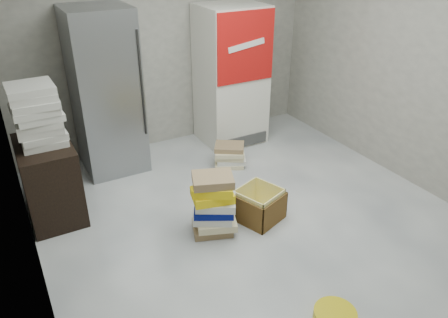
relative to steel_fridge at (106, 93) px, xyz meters
name	(u,v)px	position (x,y,z in m)	size (l,w,h in m)	color
ground	(272,237)	(0.90, -2.13, -0.95)	(5.00, 5.00, 0.00)	silver
room_shell	(284,49)	(0.90, -2.13, 0.85)	(4.04, 5.04, 2.82)	#A39F92
steel_fridge	(106,93)	(0.00, 0.00, 0.00)	(0.70, 0.72, 1.90)	gray
coke_cooler	(231,76)	(1.65, -0.01, -0.05)	(0.80, 0.73, 1.80)	silver
wood_shelf	(50,180)	(-0.83, -0.73, -0.55)	(0.50, 0.80, 0.80)	black
supply_box_stack	(37,115)	(-0.82, -0.73, 0.14)	(0.44, 0.44, 0.58)	beige
phonebook_stack_main	(214,204)	(0.46, -1.78, -0.64)	(0.49, 0.45, 0.63)	olive
phonebook_stack_side	(230,155)	(1.25, -0.68, -0.81)	(0.46, 0.44, 0.27)	beige
cardboard_box	(259,207)	(0.95, -1.80, -0.81)	(0.53, 0.53, 0.33)	yellow
bucket_lid	(335,316)	(0.75, -3.19, -0.91)	(0.32, 0.32, 0.09)	gold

